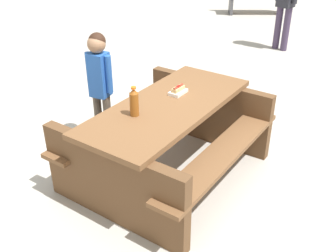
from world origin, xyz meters
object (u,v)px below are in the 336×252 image
(picnic_table, at_px, (168,134))
(hotdog_tray, at_px, (178,91))
(child_in_coat, at_px, (99,75))
(soda_bottle, at_px, (134,102))

(picnic_table, height_order, hotdog_tray, hotdog_tray)
(hotdog_tray, bearing_deg, child_in_coat, 107.05)
(soda_bottle, relative_size, hotdog_tray, 1.33)
(hotdog_tray, relative_size, child_in_coat, 0.16)
(child_in_coat, bearing_deg, hotdog_tray, -72.95)
(soda_bottle, height_order, child_in_coat, child_in_coat)
(hotdog_tray, height_order, child_in_coat, child_in_coat)
(picnic_table, relative_size, child_in_coat, 1.65)
(picnic_table, height_order, child_in_coat, child_in_coat)
(picnic_table, bearing_deg, child_in_coat, 92.19)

